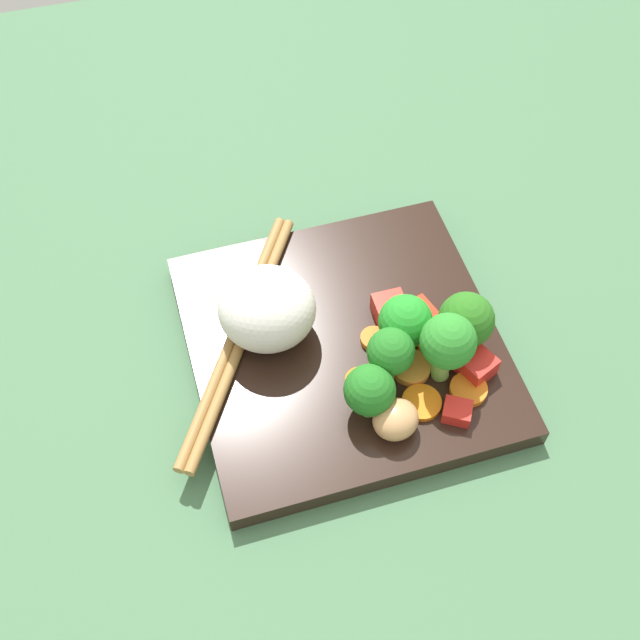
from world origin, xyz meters
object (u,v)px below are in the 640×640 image
object	(u,v)px
square_plate	(344,346)
rice_mound	(267,309)
carrot_slice_0	(468,389)
chopstick_pair	(239,334)
broccoli_floret_4	(466,320)

from	to	relation	value
square_plate	rice_mound	size ratio (longest dim) A/B	3.16
square_plate	rice_mound	distance (cm)	7.43
rice_mound	carrot_slice_0	size ratio (longest dim) A/B	2.67
square_plate	rice_mound	xyz separation A→B (cm)	(-2.53, -5.73, 4.00)
carrot_slice_0	chopstick_pair	xyz separation A→B (cm)	(-9.57, -16.17, 0.17)
rice_mound	square_plate	bearing A→B (deg)	66.22
rice_mound	carrot_slice_0	xyz separation A→B (cm)	(9.60, 13.72, -2.81)
carrot_slice_0	chopstick_pair	size ratio (longest dim) A/B	0.13
square_plate	chopstick_pair	xyz separation A→B (cm)	(-2.49, -8.18, 1.36)
square_plate	broccoli_floret_4	bearing A→B (deg)	72.65
rice_mound	chopstick_pair	bearing A→B (deg)	-89.24
carrot_slice_0	broccoli_floret_4	bearing A→B (deg)	167.38
square_plate	broccoli_floret_4	xyz separation A→B (cm)	(2.80, 8.95, 4.31)
square_plate	carrot_slice_0	world-z (taller)	carrot_slice_0
square_plate	chopstick_pair	bearing A→B (deg)	-106.95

